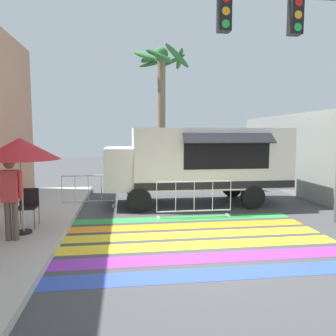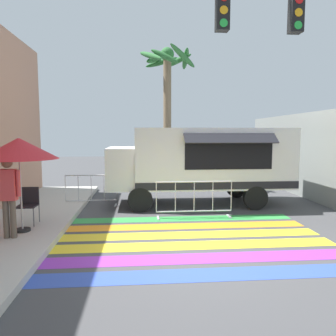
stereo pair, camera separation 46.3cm
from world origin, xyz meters
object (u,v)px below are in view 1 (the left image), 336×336
object	(u,v)px
folding_chair	(28,203)
vendor_person	(10,193)
patio_umbrella	(20,149)
barricade_front	(194,199)
barricade_side	(89,192)
food_truck	(195,160)
traffic_signal_pole	(297,52)
palm_tree	(162,88)

from	to	relation	value
folding_chair	vendor_person	size ratio (longest dim) A/B	0.52
vendor_person	patio_umbrella	bearing A→B (deg)	64.55
patio_umbrella	barricade_front	bearing A→B (deg)	18.87
barricade_front	barricade_side	bearing A→B (deg)	150.43
food_truck	barricade_front	bearing A→B (deg)	-102.66
folding_chair	barricade_front	world-z (taller)	same
traffic_signal_pole	folding_chair	bearing A→B (deg)	177.84
folding_chair	traffic_signal_pole	bearing A→B (deg)	-16.91
traffic_signal_pole	barricade_side	world-z (taller)	traffic_signal_pole
patio_umbrella	barricade_front	size ratio (longest dim) A/B	0.99
patio_umbrella	folding_chair	world-z (taller)	patio_umbrella
traffic_signal_pole	palm_tree	xyz separation A→B (m)	(-2.76, 6.59, -0.08)
vendor_person	barricade_front	world-z (taller)	vendor_person
barricade_front	palm_tree	xyz separation A→B (m)	(-0.31, 5.53, 3.93)
food_truck	palm_tree	world-z (taller)	palm_tree
traffic_signal_pole	folding_chair	xyz separation A→B (m)	(-6.87, 0.26, -3.84)
patio_umbrella	traffic_signal_pole	bearing A→B (deg)	3.56
food_truck	traffic_signal_pole	size ratio (longest dim) A/B	0.97
patio_umbrella	palm_tree	distance (m)	8.44
food_truck	patio_umbrella	xyz separation A→B (m)	(-4.78, -3.40, 0.54)
traffic_signal_pole	barricade_front	bearing A→B (deg)	156.53
food_truck	patio_umbrella	world-z (taller)	food_truck
vendor_person	palm_tree	distance (m)	9.17
traffic_signal_pole	folding_chair	world-z (taller)	traffic_signal_pole
palm_tree	food_truck	bearing A→B (deg)	-78.45
food_truck	palm_tree	size ratio (longest dim) A/B	0.99
folding_chair	barricade_front	xyz separation A→B (m)	(4.42, 0.80, -0.17)
palm_tree	traffic_signal_pole	bearing A→B (deg)	-67.29
patio_umbrella	folding_chair	xyz separation A→B (m)	(-0.08, 0.68, -1.39)
folding_chair	barricade_side	bearing A→B (deg)	50.69
barricade_side	folding_chair	bearing A→B (deg)	-114.55
patio_umbrella	palm_tree	size ratio (longest dim) A/B	0.35
traffic_signal_pole	palm_tree	world-z (taller)	traffic_signal_pole
folding_chair	palm_tree	distance (m)	8.44
vendor_person	barricade_front	distance (m)	4.90
vendor_person	folding_chair	bearing A→B (deg)	74.55
traffic_signal_pole	patio_umbrella	distance (m)	7.24
folding_chair	vendor_person	xyz separation A→B (m)	(-0.02, -1.17, 0.47)
food_truck	patio_umbrella	size ratio (longest dim) A/B	2.81
vendor_person	barricade_front	size ratio (longest dim) A/B	0.80
barricade_side	palm_tree	size ratio (longest dim) A/B	0.28
food_truck	folding_chair	world-z (taller)	food_truck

